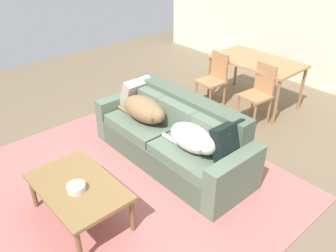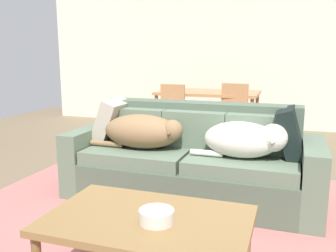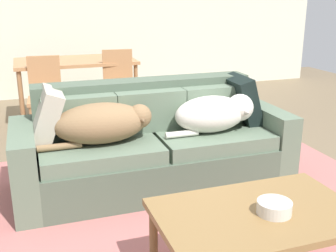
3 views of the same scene
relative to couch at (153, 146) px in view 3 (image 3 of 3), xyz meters
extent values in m
plane|color=#736048|center=(0.11, -0.35, -0.34)|extent=(10.00, 10.00, 0.00)
cube|color=silver|center=(0.11, 3.65, 1.01)|extent=(8.00, 0.12, 2.70)
cube|color=#B16561|center=(0.00, -0.73, -0.33)|extent=(3.68, 3.25, 0.01)
cube|color=#4B5A49|center=(0.00, -0.06, -0.17)|extent=(1.91, 0.86, 0.35)
cube|color=#5C6E59|center=(-0.48, -0.05, 0.07)|extent=(0.93, 0.82, 0.12)
cube|color=#5C6E59|center=(0.48, -0.06, 0.07)|extent=(0.93, 0.82, 0.12)
cube|color=#4B5A49|center=(0.00, 0.25, 0.33)|extent=(1.90, 0.25, 0.40)
cube|color=#5C6E59|center=(-0.59, 0.06, 0.29)|extent=(0.58, 0.16, 0.34)
cube|color=#5C6E59|center=(0.00, 0.06, 0.29)|extent=(0.58, 0.16, 0.34)
cube|color=#5C6E59|center=(0.59, 0.06, 0.29)|extent=(0.58, 0.16, 0.34)
cube|color=#5C6E59|center=(-1.04, -0.05, -0.04)|extent=(0.19, 0.85, 0.61)
cube|color=#5C6E59|center=(1.04, -0.06, -0.04)|extent=(0.19, 0.85, 0.61)
ellipsoid|color=olive|center=(-0.46, -0.12, 0.28)|extent=(0.72, 0.39, 0.31)
sphere|color=olive|center=(-0.15, -0.14, 0.32)|extent=(0.19, 0.19, 0.19)
cone|color=brown|center=(-0.15, -0.22, 0.31)|extent=(0.09, 0.11, 0.09)
cylinder|color=olive|center=(-0.78, -0.19, 0.16)|extent=(0.32, 0.05, 0.05)
ellipsoid|color=silver|center=(0.46, -0.15, 0.28)|extent=(0.62, 0.34, 0.30)
sphere|color=silver|center=(0.72, -0.17, 0.32)|extent=(0.23, 0.23, 0.23)
cone|color=#AAA59A|center=(0.72, -0.27, 0.31)|extent=(0.10, 0.13, 0.10)
cylinder|color=silver|center=(0.18, -0.21, 0.16)|extent=(0.28, 0.05, 0.05)
cube|color=#AAA490|center=(-0.85, 0.06, 0.32)|extent=(0.29, 0.44, 0.46)
cube|color=black|center=(0.85, 0.05, 0.32)|extent=(0.27, 0.44, 0.45)
cube|color=olive|center=(0.14, -1.46, 0.10)|extent=(1.10, 0.70, 0.04)
cylinder|color=brown|center=(-0.36, -1.16, -0.13)|extent=(0.05, 0.05, 0.42)
cylinder|color=brown|center=(0.64, -1.16, -0.13)|extent=(0.05, 0.05, 0.42)
cylinder|color=silver|center=(0.21, -1.51, 0.15)|extent=(0.19, 0.19, 0.07)
cube|color=#B47D4F|center=(-0.35, 2.21, 0.42)|extent=(1.48, 0.86, 0.04)
cylinder|color=#996A43|center=(-1.04, 1.83, 0.03)|extent=(0.05, 0.05, 0.73)
cylinder|color=#996A43|center=(0.34, 1.83, 0.03)|extent=(0.05, 0.05, 0.73)
cylinder|color=#996A43|center=(-1.04, 2.59, 0.03)|extent=(0.05, 0.05, 0.73)
cylinder|color=#996A43|center=(0.34, 2.59, 0.03)|extent=(0.05, 0.05, 0.73)
cube|color=#B47D4F|center=(-0.77, 1.57, 0.09)|extent=(0.43, 0.43, 0.04)
cube|color=#B47D4F|center=(-0.76, 1.75, 0.34)|extent=(0.36, 0.06, 0.46)
cylinder|color=#A27047|center=(-0.95, 1.41, -0.13)|extent=(0.04, 0.04, 0.41)
cylinder|color=#A27047|center=(-0.61, 1.39, -0.13)|extent=(0.04, 0.04, 0.41)
cylinder|color=#A27047|center=(-0.93, 1.75, -0.13)|extent=(0.04, 0.04, 0.41)
cylinder|color=#A27047|center=(-0.59, 1.73, -0.13)|extent=(0.04, 0.04, 0.41)
cube|color=#B47D4F|center=(0.09, 1.62, 0.11)|extent=(0.44, 0.44, 0.04)
cube|color=#B47D4F|center=(0.11, 1.80, 0.36)|extent=(0.36, 0.07, 0.46)
cylinder|color=#A27047|center=(-0.09, 1.47, -0.12)|extent=(0.04, 0.04, 0.43)
cylinder|color=#A27047|center=(0.24, 1.44, -0.12)|extent=(0.04, 0.04, 0.43)
cylinder|color=#A27047|center=(-0.06, 1.81, -0.12)|extent=(0.04, 0.04, 0.43)
cylinder|color=#A27047|center=(0.28, 1.78, -0.12)|extent=(0.04, 0.04, 0.43)
camera|label=1|loc=(2.75, -2.58, 2.39)|focal=36.74mm
camera|label=2|loc=(0.83, -3.17, 0.98)|focal=39.18mm
camera|label=3|loc=(-0.97, -3.19, 1.23)|focal=44.77mm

